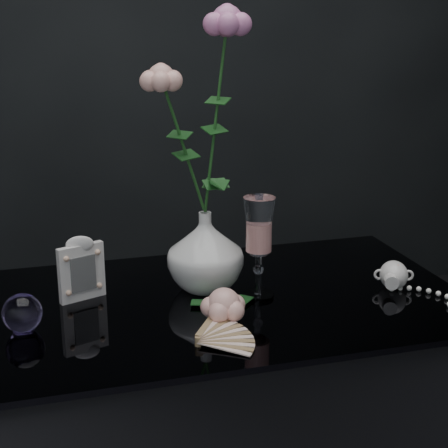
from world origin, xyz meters
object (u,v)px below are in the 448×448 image
object	(u,v)px
picture_frame	(81,268)
paperweight	(22,313)
loose_rose	(224,305)
vase	(205,251)
wine_glass	(259,248)
pearl_jar	(394,274)

from	to	relation	value
picture_frame	paperweight	xyz separation A→B (m)	(-0.12, -0.12, -0.03)
picture_frame	loose_rose	distance (m)	0.30
vase	paperweight	size ratio (longest dim) A/B	2.32
wine_glass	loose_rose	world-z (taller)	wine_glass
vase	picture_frame	bearing A→B (deg)	176.85
vase	loose_rose	xyz separation A→B (m)	(-0.01, -0.16, -0.05)
pearl_jar	paperweight	bearing A→B (deg)	-159.15
wine_glass	vase	bearing A→B (deg)	142.15
loose_rose	picture_frame	bearing A→B (deg)	128.38
vase	wine_glass	world-z (taller)	wine_glass
vase	pearl_jar	world-z (taller)	vase
picture_frame	loose_rose	world-z (taller)	picture_frame
picture_frame	pearl_jar	size ratio (longest dim) A/B	0.63
vase	picture_frame	world-z (taller)	vase
vase	paperweight	distance (m)	0.39
paperweight	loose_rose	size ratio (longest dim) A/B	0.38
paperweight	vase	bearing A→B (deg)	16.14
picture_frame	vase	bearing A→B (deg)	-23.65
picture_frame	pearl_jar	bearing A→B (deg)	-30.78
wine_glass	picture_frame	xyz separation A→B (m)	(-0.34, 0.08, -0.04)
picture_frame	pearl_jar	world-z (taller)	picture_frame
vase	picture_frame	size ratio (longest dim) A/B	1.24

